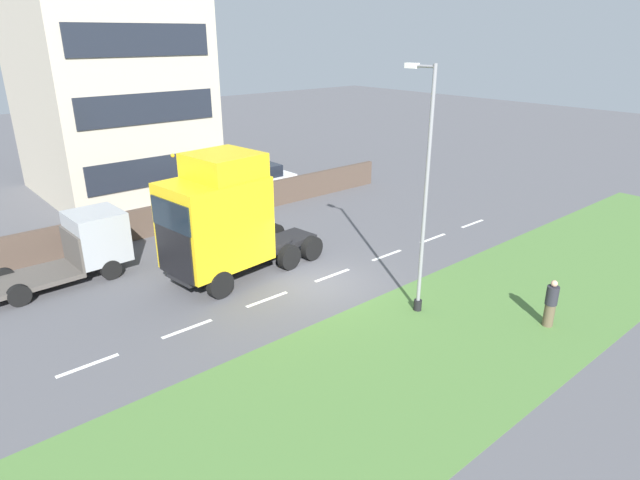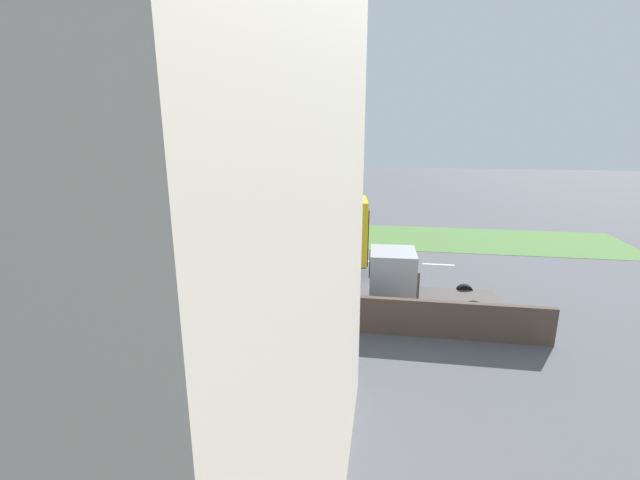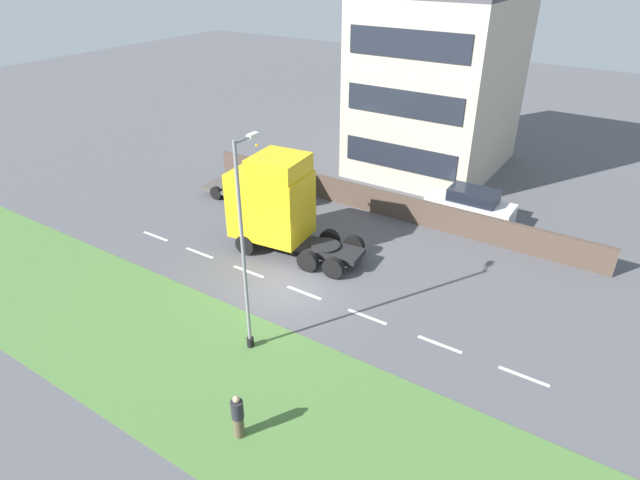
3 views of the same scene
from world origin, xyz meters
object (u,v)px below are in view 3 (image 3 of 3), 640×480
Objects in this scene: lamp_post at (245,258)px; pedestrian at (238,417)px; parked_car at (470,206)px; lorry_cab at (275,204)px; flatbed_truck at (263,183)px.

lamp_post is 5.34m from pedestrian.
lamp_post is at bearing 166.85° from parked_car.
lorry_cab is 4.16× the size of pedestrian.
pedestrian is at bearing -154.80° from lorry_cab.
lorry_cab is 7.71m from lamp_post.
parked_car is 15.44m from lamp_post.
lamp_post reaches higher than pedestrian.
pedestrian is at bearing 34.19° from flatbed_truck.
lamp_post reaches higher than flatbed_truck.
lamp_post reaches higher than lorry_cab.
parked_car reaches higher than pedestrian.
pedestrian is at bearing -145.55° from lamp_post.
lorry_cab is at bearing 43.86° from flatbed_truck.
flatbed_truck is 0.68× the size of lamp_post.
flatbed_truck is 1.19× the size of parked_car.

